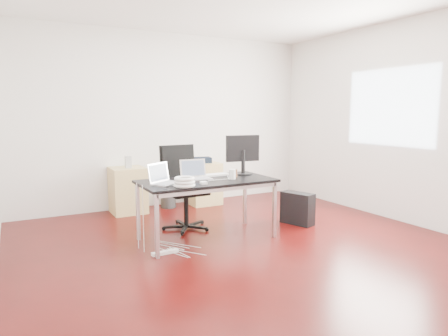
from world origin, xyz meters
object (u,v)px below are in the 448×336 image
desk (207,184)px  pc_tower (297,208)px  office_chair (183,183)px  filing_cabinet_left (128,190)px  filing_cabinet_right (203,183)px

desk → pc_tower: (1.39, -0.00, -0.46)m
desk → office_chair: 0.59m
desk → office_chair: (-0.07, 0.59, -0.07)m
office_chair → filing_cabinet_left: bearing=108.1°
pc_tower → filing_cabinet_left: bearing=118.4°
filing_cabinet_left → pc_tower: bearing=-42.5°
filing_cabinet_left → pc_tower: 2.57m
filing_cabinet_right → pc_tower: size_ratio=1.56×
desk → pc_tower: 1.46m
filing_cabinet_right → filing_cabinet_left: bearing=180.0°
filing_cabinet_left → filing_cabinet_right: size_ratio=1.00×
desk → pc_tower: size_ratio=3.56×
office_chair → pc_tower: 1.61m
office_chair → filing_cabinet_right: size_ratio=1.54×
pc_tower → office_chair: bearing=138.9°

